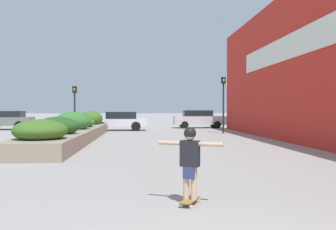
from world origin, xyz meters
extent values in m
cube|color=red|center=(6.69, 11.07, 3.78)|extent=(0.60, 33.29, 7.56)
cube|color=silver|center=(6.35, 13.43, 4.67)|extent=(0.06, 16.61, 1.20)
cube|color=gray|center=(-4.31, 16.47, 0.30)|extent=(2.14, 15.92, 0.60)
ellipsoid|color=#3D6623|center=(-4.36, 10.37, 0.89)|extent=(1.89, 2.10, 0.80)
ellipsoid|color=#234C1E|center=(-4.36, 13.14, 0.91)|extent=(1.83, 1.52, 0.83)
ellipsoid|color=#33702D|center=(-4.36, 16.76, 0.99)|extent=(1.88, 1.71, 1.05)
ellipsoid|color=#33702D|center=(-4.40, 19.47, 0.84)|extent=(1.70, 1.89, 0.66)
ellipsoid|color=#3D6623|center=(-4.27, 23.12, 0.99)|extent=(1.66, 1.54, 1.06)
cube|color=olive|center=(-0.01, 3.30, 0.08)|extent=(0.45, 0.64, 0.01)
cylinder|color=beige|center=(0.01, 3.53, 0.03)|extent=(0.07, 0.07, 0.05)
cylinder|color=beige|center=(0.16, 3.45, 0.03)|extent=(0.07, 0.07, 0.05)
cylinder|color=beige|center=(-0.18, 3.14, 0.03)|extent=(0.07, 0.07, 0.05)
cylinder|color=beige|center=(-0.02, 3.06, 0.03)|extent=(0.07, 0.07, 0.05)
cylinder|color=tan|center=(-0.07, 3.33, 0.37)|extent=(0.14, 0.14, 0.57)
cylinder|color=tan|center=(0.05, 3.27, 0.37)|extent=(0.14, 0.14, 0.57)
cube|color=navy|center=(-0.01, 3.30, 0.56)|extent=(0.26, 0.24, 0.21)
cube|color=black|center=(-0.01, 3.30, 0.88)|extent=(0.36, 0.29, 0.45)
cylinder|color=tan|center=(-0.34, 3.46, 1.05)|extent=(0.41, 0.25, 0.07)
cylinder|color=tan|center=(0.33, 3.14, 1.05)|extent=(0.41, 0.25, 0.07)
sphere|color=tan|center=(-0.01, 3.30, 1.20)|extent=(0.19, 0.19, 0.19)
sphere|color=black|center=(-0.01, 3.30, 1.23)|extent=(0.21, 0.21, 0.21)
cube|color=#BCBCC1|center=(4.36, 29.35, 0.67)|extent=(4.51, 1.72, 0.73)
cube|color=black|center=(4.18, 29.35, 1.29)|extent=(2.48, 1.52, 0.51)
cylinder|color=black|center=(5.75, 30.17, 0.31)|extent=(0.62, 0.22, 0.62)
cylinder|color=black|center=(5.75, 28.53, 0.31)|extent=(0.62, 0.22, 0.62)
cylinder|color=black|center=(2.96, 30.17, 0.31)|extent=(0.62, 0.22, 0.62)
cylinder|color=black|center=(2.96, 28.53, 0.31)|extent=(0.62, 0.22, 0.62)
cube|color=slate|center=(-11.47, 27.73, 0.69)|extent=(3.89, 1.80, 0.67)
cube|color=black|center=(-11.31, 27.73, 1.26)|extent=(2.14, 1.58, 0.48)
cylinder|color=black|center=(-10.26, 26.88, 0.35)|extent=(0.70, 0.22, 0.70)
cylinder|color=black|center=(-10.26, 28.58, 0.35)|extent=(0.70, 0.22, 0.70)
cube|color=silver|center=(-2.45, 25.95, 0.63)|extent=(4.16, 1.78, 0.56)
cube|color=black|center=(-2.28, 25.95, 1.17)|extent=(2.29, 1.57, 0.53)
cylinder|color=black|center=(-3.73, 25.10, 0.35)|extent=(0.70, 0.22, 0.70)
cylinder|color=black|center=(-3.73, 26.79, 0.35)|extent=(0.70, 0.22, 0.70)
cylinder|color=black|center=(-1.16, 25.10, 0.35)|extent=(0.70, 0.22, 0.70)
cylinder|color=black|center=(-1.16, 26.79, 0.35)|extent=(0.70, 0.22, 0.70)
cube|color=maroon|center=(14.22, 25.45, 0.72)|extent=(4.74, 1.81, 0.74)
cube|color=black|center=(14.41, 25.45, 1.34)|extent=(2.61, 1.59, 0.50)
cylinder|color=black|center=(12.75, 24.59, 0.35)|extent=(0.71, 0.22, 0.71)
cylinder|color=black|center=(12.75, 26.31, 0.35)|extent=(0.71, 0.22, 0.71)
cylinder|color=black|center=(-5.25, 22.54, 1.37)|extent=(0.11, 0.11, 2.75)
cube|color=black|center=(-5.25, 22.54, 2.97)|extent=(0.28, 0.20, 0.45)
sphere|color=#2D2823|center=(-5.25, 22.42, 3.12)|extent=(0.15, 0.15, 0.15)
sphere|color=orange|center=(-5.25, 22.42, 2.97)|extent=(0.15, 0.15, 0.15)
sphere|color=#2D2823|center=(-5.25, 22.42, 2.82)|extent=(0.15, 0.15, 0.15)
cylinder|color=black|center=(4.79, 21.93, 1.69)|extent=(0.11, 0.11, 3.38)
cube|color=black|center=(4.79, 21.93, 3.60)|extent=(0.28, 0.20, 0.45)
sphere|color=#2D2823|center=(4.79, 21.81, 3.75)|extent=(0.15, 0.15, 0.15)
sphere|color=orange|center=(4.79, 21.81, 3.60)|extent=(0.15, 0.15, 0.15)
sphere|color=#2D2823|center=(4.79, 21.81, 3.45)|extent=(0.15, 0.15, 0.15)
camera|label=1|loc=(-0.87, -3.08, 1.64)|focal=40.00mm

